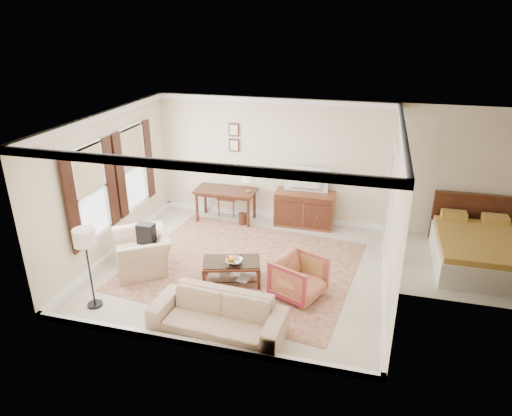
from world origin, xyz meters
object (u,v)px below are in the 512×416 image
at_px(tv, 306,173).
at_px(club_armchair, 142,246).
at_px(writing_desk, 226,194).
at_px(striped_armchair, 299,276).
at_px(sofa, 218,309).
at_px(sideboard, 304,209).
at_px(coffee_table, 232,266).

height_order(tv, club_armchair, tv).
distance_m(writing_desk, striped_armchair, 3.58).
xyz_separation_m(writing_desk, sofa, (1.22, -4.07, -0.26)).
bearing_deg(sideboard, sofa, -98.74).
height_order(sideboard, tv, tv).
distance_m(coffee_table, sofa, 1.45).
bearing_deg(tv, sideboard, -90.00).
xyz_separation_m(sideboard, striped_armchair, (0.39, -2.93, -0.01)).
height_order(writing_desk, sideboard, sideboard).
bearing_deg(sofa, striped_armchair, 55.17).
bearing_deg(coffee_table, striped_armchair, -5.92).
bearing_deg(sofa, club_armchair, 148.35).
distance_m(coffee_table, club_armchair, 1.81).
height_order(writing_desk, club_armchair, club_armchair).
relative_size(tv, striped_armchair, 1.18).
bearing_deg(striped_armchair, club_armchair, 110.61).
bearing_deg(sideboard, striped_armchair, -82.52).
xyz_separation_m(tv, sofa, (-0.65, -4.21, -0.91)).
bearing_deg(striped_armchair, sideboard, 30.92).
relative_size(sideboard, sofa, 0.65).
relative_size(coffee_table, striped_armchair, 1.44).
height_order(striped_armchair, club_armchair, club_armchair).
xyz_separation_m(tv, club_armchair, (-2.69, -2.76, -0.82)).
bearing_deg(coffee_table, sofa, -80.69).
distance_m(writing_desk, coffee_table, 2.83).
relative_size(sideboard, coffee_table, 1.16).
xyz_separation_m(striped_armchair, club_armchair, (-3.07, 0.15, 0.09)).
distance_m(sideboard, striped_armchair, 2.96).
height_order(sideboard, coffee_table, sideboard).
xyz_separation_m(writing_desk, tv, (1.87, 0.15, 0.65)).
distance_m(sideboard, coffee_table, 2.94).
bearing_deg(striped_armchair, tv, 30.97).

